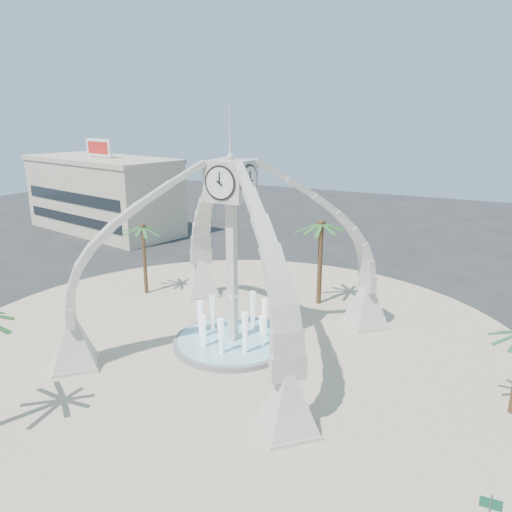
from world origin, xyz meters
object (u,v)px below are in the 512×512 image
at_px(clock_tower, 232,252).
at_px(fountain, 233,341).
at_px(street_sign, 490,510).
at_px(palm_west, 142,228).
at_px(palm_north, 321,224).

relative_size(clock_tower, fountain, 2.24).
xyz_separation_m(fountain, street_sign, (16.12, -9.97, 1.28)).
distance_m(palm_west, palm_north, 14.84).
bearing_deg(street_sign, palm_west, 148.04).
height_order(fountain, street_sign, fountain).
height_order(clock_tower, fountain, clock_tower).
bearing_deg(street_sign, fountain, 145.09).
distance_m(fountain, palm_west, 13.92).
bearing_deg(palm_west, fountain, -24.42).
bearing_deg(clock_tower, fountain, 90.00).
bearing_deg(clock_tower, street_sign, -31.75).
bearing_deg(fountain, street_sign, -31.75).
bearing_deg(street_sign, clock_tower, 145.09).
height_order(palm_north, street_sign, palm_north).
relative_size(fountain, palm_north, 1.06).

